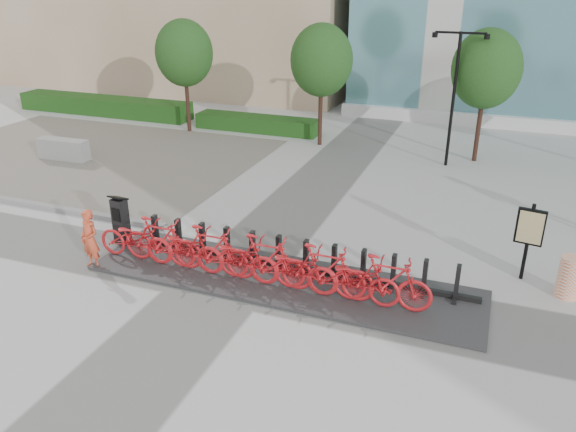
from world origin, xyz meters
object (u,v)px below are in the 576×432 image
(jersey_barrier, at_px, (63,149))
(map_sign, at_px, (530,230))
(worker_red, at_px, (90,239))
(kiosk, at_px, (121,220))
(bike_0, at_px, (135,239))
(construction_barrel, at_px, (570,277))

(jersey_barrier, distance_m, map_sign, 17.66)
(worker_red, relative_size, map_sign, 0.79)
(kiosk, distance_m, jersey_barrier, 9.07)
(bike_0, distance_m, construction_barrel, 10.51)
(bike_0, bearing_deg, worker_red, 128.54)
(worker_red, bearing_deg, construction_barrel, 27.09)
(bike_0, distance_m, jersey_barrier, 10.14)
(bike_0, height_order, worker_red, worker_red)
(jersey_barrier, bearing_deg, worker_red, -47.23)
(construction_barrel, distance_m, jersey_barrier, 18.69)
(worker_red, height_order, jersey_barrier, worker_red)
(worker_red, bearing_deg, jersey_barrier, 148.26)
(construction_barrel, relative_size, map_sign, 0.51)
(bike_0, distance_m, kiosk, 1.08)
(construction_barrel, relative_size, jersey_barrier, 0.47)
(worker_red, height_order, map_sign, map_sign)
(jersey_barrier, bearing_deg, kiosk, -41.56)
(kiosk, relative_size, worker_red, 0.91)
(bike_0, relative_size, jersey_barrier, 0.99)
(map_sign, bearing_deg, construction_barrel, -18.80)
(jersey_barrier, height_order, map_sign, map_sign)
(kiosk, bearing_deg, construction_barrel, 13.76)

